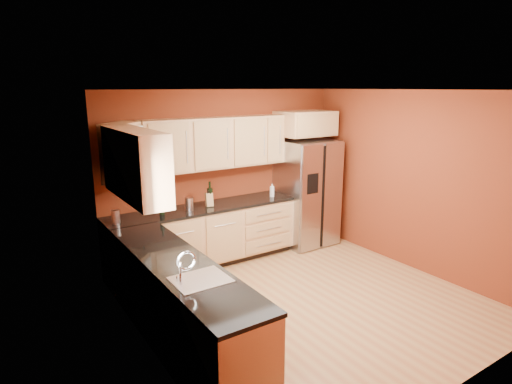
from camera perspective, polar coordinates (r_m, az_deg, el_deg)
floor at (r=5.63m, az=6.59°, el=-14.13°), size 4.00×4.00×0.00m
ceiling at (r=4.98m, az=7.43°, el=13.34°), size 4.00×4.00×0.00m
wall_back at (r=6.76m, az=-4.05°, el=2.42°), size 4.00×0.04×2.60m
wall_front at (r=3.93m, az=26.33°, el=-7.48°), size 4.00×0.04×2.60m
wall_left at (r=4.19m, az=-14.44°, el=-5.16°), size 0.04×4.00×2.60m
wall_right at (r=6.60m, az=20.35°, el=1.31°), size 0.04×4.00×2.60m
base_cabinets_back at (r=6.49m, az=-6.86°, el=-6.04°), size 2.90×0.60×0.88m
base_cabinets_left at (r=4.63m, az=-10.17°, el=-14.66°), size 0.60×2.80×0.88m
countertop_back at (r=6.34m, az=-6.94°, el=-2.15°), size 2.90×0.62×0.04m
countertop_left at (r=4.44m, az=-10.30°, el=-9.40°), size 0.62×2.80×0.04m
upper_cabinets_back at (r=6.41m, az=-5.35°, el=6.53°), size 2.30×0.33×0.75m
upper_cabinets_left at (r=4.79m, az=-15.84°, el=3.58°), size 0.33×1.35×0.75m
corner_upper_cabinet at (r=5.73m, az=-17.21°, el=5.10°), size 0.67×0.67×0.75m
over_fridge_cabinet at (r=7.17m, az=6.60°, el=9.08°), size 0.92×0.60×0.40m
refrigerator at (r=7.30m, az=6.73°, el=-0.07°), size 0.90×0.75×1.78m
window at (r=3.67m, az=-11.78°, el=-3.61°), size 0.03×0.90×1.00m
sink_faucet at (r=3.95m, az=-7.48°, el=-9.61°), size 0.50×0.42×0.30m
canister_left at (r=5.81m, az=-18.20°, el=-3.15°), size 0.13×0.13×0.17m
canister_right at (r=6.15m, az=-8.90°, el=-1.60°), size 0.12×0.12×0.19m
wine_bottle_a at (r=6.01m, az=-12.48°, el=-1.51°), size 0.09×0.09×0.32m
wine_bottle_b at (r=6.32m, az=-6.16°, el=-0.24°), size 0.10×0.10×0.37m
knife_block at (r=6.33m, az=-6.26°, el=-1.02°), size 0.12×0.11×0.20m
soap_dispenser at (r=6.84m, az=2.15°, el=0.23°), size 0.09×0.09×0.21m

